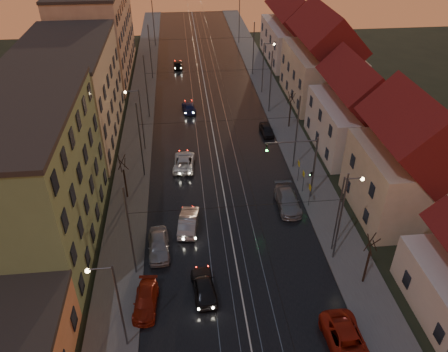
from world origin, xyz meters
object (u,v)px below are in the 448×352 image
object	(u,v)px
street_lamp_2	(139,114)
traffic_light_mast	(305,161)
driving_car_2	(184,162)
street_lamp_0	(114,300)
driving_car_0	(204,286)
driving_car_3	(189,107)
parked_left_3	(159,245)
parked_right_2	(267,130)
driving_car_4	(178,65)
street_lamp_3	(265,63)
parked_right_0	(347,344)
parked_right_1	(288,200)
street_lamp_1	(343,207)
parked_left_2	(146,301)
driving_car_1	(188,222)

from	to	relation	value
street_lamp_2	traffic_light_mast	distance (m)	20.89
driving_car_2	street_lamp_0	bearing A→B (deg)	83.11
street_lamp_0	driving_car_0	distance (m)	8.52
driving_car_3	parked_left_3	bearing A→B (deg)	77.25
parked_left_3	parked_right_2	xyz separation A→B (m)	(13.72, 20.94, -0.16)
driving_car_4	driving_car_2	bearing A→B (deg)	89.65
parked_right_2	driving_car_0	bearing A→B (deg)	-113.39
street_lamp_3	driving_car_3	xyz separation A→B (m)	(-12.05, -5.50, -4.27)
street_lamp_0	street_lamp_2	xyz separation A→B (m)	(0.00, 28.00, 0.00)
parked_right_2	parked_right_0	bearing A→B (deg)	-93.03
driving_car_3	parked_right_1	world-z (taller)	parked_right_1
street_lamp_1	parked_left_2	xyz separation A→B (m)	(-16.70, -4.65, -4.26)
street_lamp_1	driving_car_1	distance (m)	14.39
street_lamp_0	driving_car_0	size ratio (longest dim) A/B	1.80
driving_car_1	parked_left_2	xyz separation A→B (m)	(-3.65, -9.09, -0.15)
street_lamp_3	parked_right_1	bearing A→B (deg)	-95.59
driving_car_1	parked_right_2	distance (m)	21.05
street_lamp_0	street_lamp_3	xyz separation A→B (m)	(18.21, 44.00, 0.00)
driving_car_4	parked_left_2	bearing A→B (deg)	85.74
street_lamp_0	street_lamp_2	distance (m)	28.00
driving_car_3	parked_right_1	xyz separation A→B (m)	(9.19, -23.73, 0.14)
street_lamp_3	parked_left_3	world-z (taller)	street_lamp_3
driving_car_2	traffic_light_mast	bearing A→B (deg)	153.44
driving_car_1	street_lamp_1	bearing A→B (deg)	169.13
parked_left_2	street_lamp_1	bearing A→B (deg)	20.05
parked_right_2	driving_car_1	bearing A→B (deg)	-123.82
driving_car_0	driving_car_3	distance (m)	34.23
driving_car_0	parked_left_3	world-z (taller)	parked_left_3
street_lamp_2	parked_right_1	distance (m)	20.68
driving_car_1	driving_car_3	world-z (taller)	driving_car_1
driving_car_2	street_lamp_2	bearing A→B (deg)	-36.61
street_lamp_1	street_lamp_2	xyz separation A→B (m)	(-18.21, 20.00, 0.00)
traffic_light_mast	parked_right_2	xyz separation A→B (m)	(-0.98, 14.41, -3.97)
street_lamp_3	driving_car_0	bearing A→B (deg)	-106.94
street_lamp_0	parked_left_2	bearing A→B (deg)	65.80
driving_car_4	parked_left_3	distance (m)	47.24
driving_car_1	driving_car_3	size ratio (longest dim) A/B	1.11
parked_left_2	parked_right_1	bearing A→B (deg)	44.00
street_lamp_0	parked_right_1	distance (m)	21.69
traffic_light_mast	driving_car_3	distance (m)	25.33
street_lamp_3	driving_car_1	xyz separation A→B (m)	(-13.05, -31.57, -4.10)
street_lamp_2	street_lamp_3	bearing A→B (deg)	41.31
street_lamp_1	parked_left_3	xyz separation A→B (m)	(-15.82, 1.46, -4.10)
street_lamp_2	parked_right_2	distance (m)	16.84
street_lamp_1	driving_car_3	world-z (taller)	street_lamp_1
driving_car_4	traffic_light_mast	bearing A→B (deg)	106.09
street_lamp_2	driving_car_3	distance (m)	12.90
street_lamp_3	driving_car_3	size ratio (longest dim) A/B	1.88
driving_car_0	driving_car_1	size ratio (longest dim) A/B	0.94
street_lamp_3	driving_car_3	world-z (taller)	street_lamp_3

